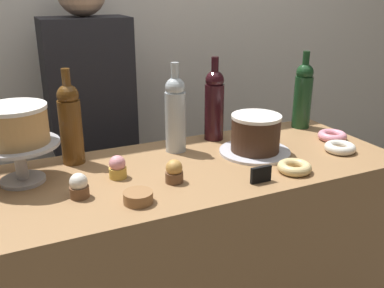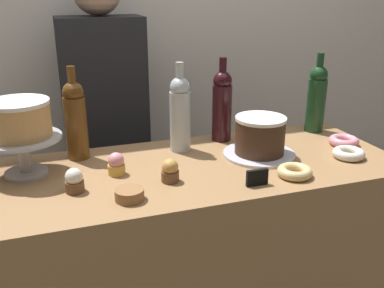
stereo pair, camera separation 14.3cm
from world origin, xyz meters
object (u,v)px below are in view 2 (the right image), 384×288
at_px(wine_bottle_amber, 76,119).
at_px(cupcake_caramel, 170,171).
at_px(wine_bottle_dark_red, 222,104).
at_px(wine_bottle_clear, 180,112).
at_px(donut_sugar, 349,153).
at_px(donut_glazed, 295,172).
at_px(cookie_stack, 129,194).
at_px(cupcake_strawberry, 116,164).
at_px(cupcake_vanilla, 74,181).
at_px(wine_bottle_green, 317,97).
at_px(cake_stand_pedestal, 23,149).
at_px(donut_pink, 344,141).
at_px(price_sign_chalkboard, 257,177).
at_px(white_layer_cake, 19,119).
at_px(chocolate_round_cake, 260,135).
at_px(barista_figure, 107,142).

relative_size(wine_bottle_amber, cupcake_caramel, 4.38).
distance_m(wine_bottle_dark_red, wine_bottle_clear, 0.20).
xyz_separation_m(donut_sugar, donut_glazed, (-0.27, -0.08, 0.00)).
distance_m(wine_bottle_clear, cookie_stack, 0.44).
xyz_separation_m(wine_bottle_amber, donut_glazed, (0.64, -0.39, -0.13)).
bearing_deg(cupcake_strawberry, cupcake_caramel, -35.63).
bearing_deg(cupcake_vanilla, wine_bottle_green, 15.11).
distance_m(cake_stand_pedestal, donut_pink, 1.15).
height_order(wine_bottle_green, price_sign_chalkboard, wine_bottle_green).
bearing_deg(cake_stand_pedestal, cupcake_caramel, -25.14).
bearing_deg(white_layer_cake, price_sign_chalkboard, -25.15).
distance_m(wine_bottle_dark_red, cupcake_caramel, 0.44).
relative_size(wine_bottle_amber, donut_glazed, 2.91).
bearing_deg(chocolate_round_cake, wine_bottle_dark_red, 107.73).
height_order(wine_bottle_dark_red, wine_bottle_green, same).
distance_m(cake_stand_pedestal, chocolate_round_cake, 0.80).
bearing_deg(wine_bottle_dark_red, white_layer_cake, -171.37).
distance_m(cupcake_vanilla, cupcake_strawberry, 0.16).
distance_m(cake_stand_pedestal, price_sign_chalkboard, 0.74).
distance_m(white_layer_cake, wine_bottle_amber, 0.20).
bearing_deg(price_sign_chalkboard, barista_figure, 112.35).
height_order(cupcake_strawberry, donut_sugar, cupcake_strawberry).
relative_size(white_layer_cake, barista_figure, 0.12).
bearing_deg(price_sign_chalkboard, wine_bottle_green, 40.74).
bearing_deg(chocolate_round_cake, cupcake_caramel, -163.29).
relative_size(white_layer_cake, cupcake_vanilla, 2.62).
bearing_deg(donut_glazed, cupcake_caramel, 166.59).
bearing_deg(donut_pink, cupcake_vanilla, -175.31).
relative_size(donut_sugar, cookie_stack, 1.33).
height_order(chocolate_round_cake, cookie_stack, chocolate_round_cake).
distance_m(wine_bottle_green, cupcake_caramel, 0.78).
relative_size(donut_sugar, price_sign_chalkboard, 1.60).
bearing_deg(donut_sugar, cupcake_vanilla, 177.96).
xyz_separation_m(wine_bottle_amber, price_sign_chalkboard, (0.49, -0.41, -0.12)).
xyz_separation_m(cupcake_vanilla, barista_figure, (0.19, 0.69, -0.14)).
distance_m(chocolate_round_cake, wine_bottle_clear, 0.30).
bearing_deg(wine_bottle_amber, donut_glazed, -31.14).
relative_size(chocolate_round_cake, donut_glazed, 1.60).
bearing_deg(cookie_stack, wine_bottle_clear, 52.66).
height_order(chocolate_round_cake, donut_pink, chocolate_round_cake).
relative_size(donut_sugar, donut_glazed, 1.00).
relative_size(cupcake_vanilla, cookie_stack, 0.88).
xyz_separation_m(wine_bottle_green, wine_bottle_amber, (-0.96, 0.00, 0.00)).
relative_size(cookie_stack, barista_figure, 0.05).
bearing_deg(wine_bottle_clear, wine_bottle_amber, 173.63).
relative_size(cake_stand_pedestal, white_layer_cake, 1.27).
bearing_deg(donut_sugar, white_layer_cake, 168.84).
bearing_deg(wine_bottle_green, cake_stand_pedestal, -175.48).
relative_size(chocolate_round_cake, donut_sugar, 1.60).
xyz_separation_m(cake_stand_pedestal, cupcake_vanilla, (0.14, -0.18, -0.05)).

